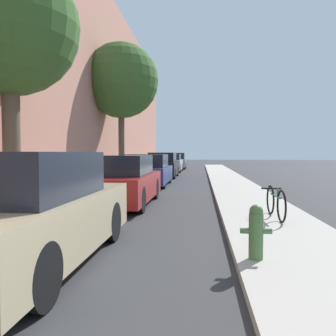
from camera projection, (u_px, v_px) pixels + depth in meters
ground_plane at (167, 188)px, 14.94m from camera, size 120.00×120.00×0.00m
sidewalk_left at (102, 186)px, 15.21m from camera, size 2.00×52.00×0.12m
sidewalk_right at (236, 187)px, 14.66m from camera, size 2.00×52.00×0.12m
building_facade_left at (71, 64)px, 15.10m from camera, size 0.70×52.00×10.82m
parked_car_champagne at (26, 212)px, 4.64m from camera, size 1.81×4.26×1.53m
parked_car_red at (121, 181)px, 10.07m from camera, size 1.81×4.39×1.45m
parked_car_navy at (148, 171)px, 15.95m from camera, size 1.87×4.45×1.45m
parked_car_black at (163, 166)px, 21.36m from camera, size 1.72×4.44×1.53m
parked_car_silver at (171, 163)px, 27.31m from camera, size 1.69×4.09×1.42m
parked_car_grey at (176, 161)px, 32.33m from camera, size 1.75×4.02×1.50m
street_tree_near at (9, 27)px, 8.57m from camera, size 3.44×3.44×6.27m
street_tree_far at (121, 81)px, 18.42m from camera, size 3.97×3.97×7.22m
fire_hydrant at (256, 231)px, 4.55m from camera, size 0.41×0.19×0.72m
bicycle at (276, 202)px, 7.39m from camera, size 0.44×1.63×0.66m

